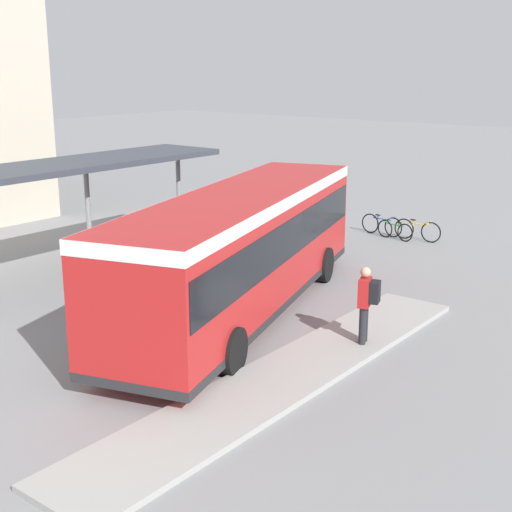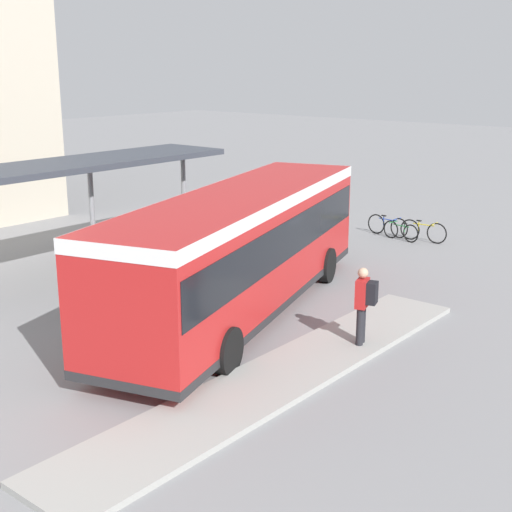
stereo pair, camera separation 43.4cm
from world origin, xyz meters
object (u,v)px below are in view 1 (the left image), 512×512
city_bus (242,244)px  bicycle_yellow (417,230)px  bicycle_green (395,230)px  pedestrian_waiting (367,300)px  potted_planter_far_side (115,274)px  potted_planter_near_shelter (182,243)px  bicycle_blue (382,225)px

city_bus → bicycle_yellow: 10.12m
city_bus → bicycle_yellow: (10.01, -0.02, -1.45)m
city_bus → bicycle_green: bearing=-13.0°
city_bus → bicycle_green: size_ratio=7.47×
city_bus → bicycle_yellow: bearing=-17.3°
pedestrian_waiting → potted_planter_far_side: (-0.98, 7.30, -0.51)m
city_bus → pedestrian_waiting: bearing=-108.1°
city_bus → potted_planter_far_side: bearing=88.6°
city_bus → bicycle_yellow: city_bus is taller
potted_planter_near_shelter → potted_planter_far_side: bearing=-170.1°
potted_planter_near_shelter → potted_planter_far_side: 3.31m
city_bus → bicycle_yellow: size_ratio=6.45×
bicycle_green → potted_planter_near_shelter: 8.28m
city_bus → potted_planter_far_side: city_bus is taller
bicycle_yellow → bicycle_blue: bearing=177.4°
potted_planter_near_shelter → city_bus: bearing=-117.5°
bicycle_green → potted_planter_near_shelter: size_ratio=1.02×
potted_planter_near_shelter → pedestrian_waiting: bearing=-106.1°
city_bus → bicycle_green: 9.82m
pedestrian_waiting → bicycle_yellow: pedestrian_waiting is taller
city_bus → bicycle_blue: size_ratio=6.55×
bicycle_green → pedestrian_waiting: bearing=123.0°
pedestrian_waiting → city_bus: bearing=-18.4°
bicycle_yellow → potted_planter_far_side: size_ratio=1.50×
bicycle_blue → potted_planter_far_side: 11.28m
bicycle_yellow → bicycle_blue: size_ratio=1.02×
pedestrian_waiting → bicycle_green: 10.68m
bicycle_yellow → potted_planter_near_shelter: bearing=-121.5°
bicycle_yellow → bicycle_blue: 1.45m
city_bus → bicycle_green: city_bus is taller
bicycle_green → bicycle_blue: 0.80m
city_bus → pedestrian_waiting: (-0.06, -3.61, -0.71)m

